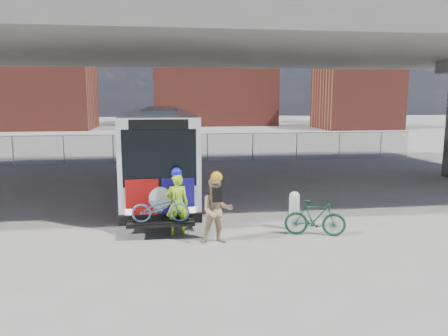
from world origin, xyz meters
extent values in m
plane|color=#9E9991|center=(0.00, 0.00, 0.00)|extent=(160.00, 160.00, 0.00)
cube|color=silver|center=(-2.00, 3.16, 1.95)|extent=(2.55, 12.00, 3.20)
cube|color=black|center=(-2.00, 3.66, 2.59)|extent=(2.61, 11.00, 1.28)
cube|color=black|center=(-2.00, -2.79, 2.33)|extent=(2.24, 0.12, 1.76)
cube|color=black|center=(-2.00, -2.79, 3.36)|extent=(1.78, 0.12, 0.30)
cube|color=black|center=(-2.00, -2.89, 0.45)|extent=(2.55, 0.20, 0.30)
cube|color=#930B0B|center=(-2.55, -2.86, 1.10)|extent=(1.00, 0.08, 1.20)
cube|color=navy|center=(-1.45, -2.86, 1.10)|extent=(1.00, 0.08, 1.20)
cylinder|color=silver|center=(-2.00, -2.88, 1.10)|extent=(0.70, 0.06, 0.70)
cube|color=gray|center=(-2.00, 3.16, 3.62)|extent=(1.28, 7.20, 0.14)
cube|color=black|center=(-2.00, -3.39, 0.45)|extent=(2.00, 0.70, 0.06)
cylinder|color=black|center=(-3.15, -1.24, 0.50)|extent=(0.30, 1.00, 1.00)
cylinder|color=black|center=(-0.85, -1.24, 0.50)|extent=(0.30, 1.00, 1.00)
cylinder|color=black|center=(-3.15, 7.36, 0.50)|extent=(0.30, 1.00, 1.00)
cylinder|color=black|center=(-0.85, 7.36, 0.50)|extent=(0.30, 1.00, 1.00)
cube|color=#930B0B|center=(-3.30, -0.64, 1.30)|extent=(0.06, 2.60, 1.70)
cube|color=navy|center=(-3.30, 0.96, 1.30)|extent=(0.06, 1.40, 1.70)
cube|color=#930B0B|center=(-0.70, -0.64, 1.30)|extent=(0.06, 2.60, 1.70)
cube|color=navy|center=(-0.70, 0.96, 1.30)|extent=(0.06, 1.40, 1.70)
imported|color=#436A93|center=(-2.00, -3.39, 0.93)|extent=(1.74, 0.67, 0.90)
cube|color=#605E59|center=(0.00, 4.00, 6.75)|extent=(40.00, 16.00, 1.50)
cube|color=#605E59|center=(0.00, 4.00, 7.55)|extent=(40.00, 0.60, 0.80)
cylinder|color=gray|center=(-8.00, 12.00, 0.90)|extent=(0.06, 0.06, 1.80)
cylinder|color=gray|center=(-4.00, 12.00, 0.90)|extent=(0.06, 0.06, 1.80)
cylinder|color=gray|center=(0.00, 12.00, 0.90)|extent=(0.06, 0.06, 1.80)
cylinder|color=gray|center=(4.00, 12.00, 0.90)|extent=(0.06, 0.06, 1.80)
cylinder|color=gray|center=(8.00, 12.00, 0.90)|extent=(0.06, 0.06, 1.80)
cylinder|color=gray|center=(12.00, 12.00, 0.90)|extent=(0.06, 0.06, 1.80)
plane|color=gray|center=(0.00, 12.00, 0.90)|extent=(30.00, 0.00, 30.00)
cube|color=gray|center=(0.00, 12.00, 1.82)|extent=(30.00, 0.05, 0.04)
cube|color=brown|center=(-18.00, 45.00, 5.00)|extent=(14.00, 10.00, 10.00)
cube|color=brown|center=(6.00, 52.00, 6.00)|extent=(18.00, 12.00, 12.00)
cube|color=brown|center=(24.00, 40.00, 4.00)|extent=(10.00, 8.00, 8.00)
cylinder|color=brown|center=(14.00, 55.00, 12.50)|extent=(2.20, 2.20, 25.00)
cylinder|color=silver|center=(2.18, -3.14, 0.54)|extent=(0.32, 0.32, 1.08)
sphere|color=silver|center=(2.18, -3.14, 1.08)|extent=(0.32, 0.32, 0.32)
imported|color=#B4F71A|center=(-1.50, -3.14, 0.95)|extent=(0.71, 0.48, 1.90)
sphere|color=#1717CA|center=(-1.50, -3.14, 1.92)|extent=(0.33, 0.33, 0.33)
imported|color=tan|center=(-0.41, -4.09, 0.96)|extent=(0.95, 0.74, 1.92)
sphere|color=orange|center=(-0.41, -4.09, 1.94)|extent=(0.33, 0.33, 0.33)
cube|color=black|center=(-0.41, -4.29, 1.47)|extent=(0.28, 0.16, 0.40)
imported|color=#144024|center=(2.63, -3.82, 0.55)|extent=(1.91, 1.01, 1.11)
camera|label=1|loc=(-1.90, -16.10, 4.16)|focal=35.00mm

